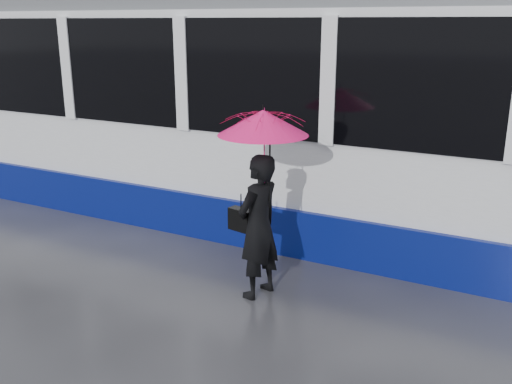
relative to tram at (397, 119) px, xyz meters
The scene contains 6 objects.
ground 3.19m from the tram, 114.04° to the right, with size 90.00×90.00×0.00m, color #28282D.
rails 1.97m from the tram, behind, with size 34.00×1.51×0.02m.
tram is the anchor object (origin of this frame).
woman 2.63m from the tram, 108.70° to the right, with size 0.57×0.37×1.56m, color black.
umbrella 2.47m from the tram, 107.60° to the right, with size 1.09×1.09×1.06m.
handbag 2.68m from the tram, 113.53° to the right, with size 0.30×0.18×0.42m.
Camera 1 is at (2.93, -4.85, 2.86)m, focal length 40.00 mm.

